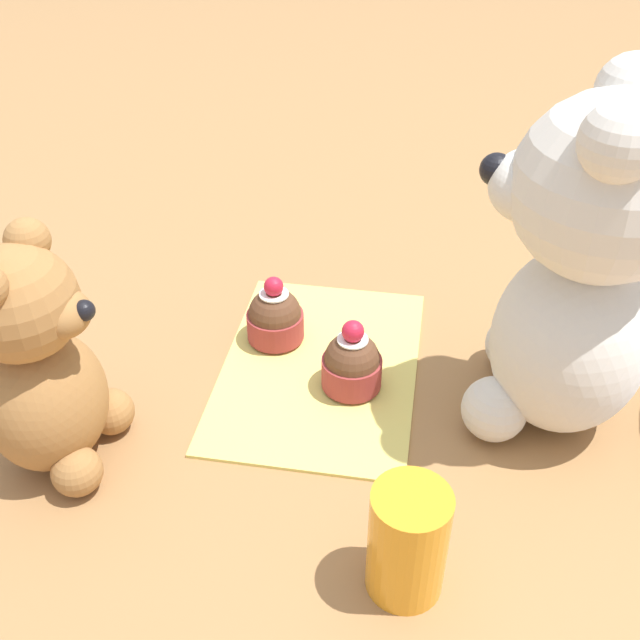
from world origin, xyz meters
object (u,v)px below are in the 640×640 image
(juice_glass, at_px, (408,542))
(teddy_bear_cream, at_px, (581,269))
(teddy_bear_tan, at_px, (41,367))
(cupcake_near_cream_bear, at_px, (352,363))
(cupcake_near_tan_bear, at_px, (275,317))

(juice_glass, bearing_deg, teddy_bear_cream, 150.09)
(juice_glass, bearing_deg, teddy_bear_tan, -104.75)
(teddy_bear_tan, height_order, cupcake_near_cream_bear, teddy_bear_tan)
(teddy_bear_cream, bearing_deg, teddy_bear_tan, -60.52)
(cupcake_near_tan_bear, distance_m, juice_glass, 0.29)
(juice_glass, bearing_deg, cupcake_near_cream_bear, -161.99)
(cupcake_near_tan_bear, height_order, juice_glass, juice_glass)
(teddy_bear_tan, bearing_deg, juice_glass, -104.64)
(cupcake_near_cream_bear, relative_size, cupcake_near_tan_bear, 1.03)
(cupcake_near_cream_bear, height_order, cupcake_near_tan_bear, cupcake_near_cream_bear)
(teddy_bear_cream, xyz_separation_m, cupcake_near_cream_bear, (0.00, -0.17, -0.12))
(teddy_bear_tan, relative_size, cupcake_near_tan_bear, 2.97)
(cupcake_near_tan_bear, relative_size, juice_glass, 0.77)
(teddy_bear_tan, height_order, juice_glass, teddy_bear_tan)
(teddy_bear_cream, relative_size, juice_glass, 3.35)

